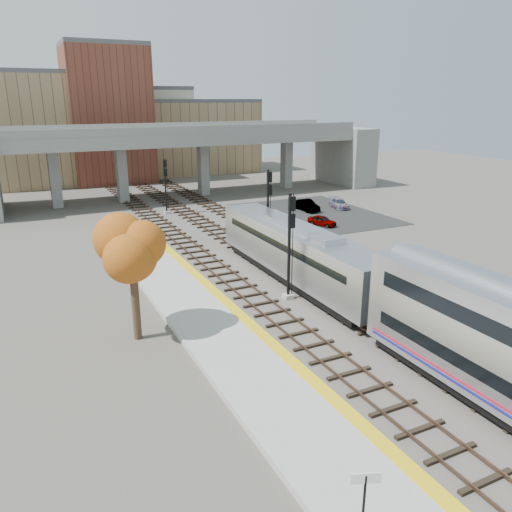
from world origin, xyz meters
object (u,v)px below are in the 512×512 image
locomotive (296,251)px  car_c (339,203)px  signal_mast_far (166,188)px  signal_mast_mid (268,211)px  tree (131,250)px  car_b (307,205)px  car_a (322,221)px  signal_mast_near (290,248)px

locomotive → car_c: (17.55, 19.62, -1.70)m
signal_mast_far → signal_mast_mid: bearing=-76.7°
tree → car_b: size_ratio=1.75×
signal_mast_mid → car_a: (8.82, 4.80, -2.86)m
signal_mast_mid → car_a: signal_mast_mid is taller
signal_mast_near → tree: 10.55m
car_a → car_c: car_c is taller
car_b → car_c: bearing=-3.8°
signal_mast_mid → car_c: signal_mast_mid is taller
signal_mast_near → signal_mast_far: 28.31m
locomotive → tree: tree is taller
signal_mast_mid → car_b: signal_mast_mid is taller
car_b → locomotive: bearing=-123.5°
locomotive → car_a: 17.04m
signal_mast_mid → car_b: bearing=46.2°
car_b → car_a: bearing=-109.0°
signal_mast_mid → car_a: size_ratio=2.22×
car_c → signal_mast_mid: bearing=-130.0°
signal_mast_mid → car_c: size_ratio=1.86×
signal_mast_mid → car_c: 19.47m
signal_mast_mid → car_a: 10.44m
signal_mast_far → tree: size_ratio=0.91×
locomotive → tree: 13.37m
signal_mast_far → locomotive: bearing=-85.3°
car_c → signal_mast_far: bearing=176.8°
tree → signal_mast_mid: bearing=40.3°
car_a → car_b: 7.26m
signal_mast_far → car_b: 16.48m
car_a → car_b: size_ratio=0.79×
locomotive → signal_mast_near: signal_mast_near is taller
signal_mast_far → car_a: bearing=-44.2°
signal_mast_near → car_a: bearing=50.6°
signal_mast_near → signal_mast_mid: (4.10, 10.93, -0.07)m
tree → signal_mast_far: bearing=70.8°
signal_mast_mid → tree: bearing=-139.7°
signal_mast_far → car_c: size_ratio=1.69×
tree → car_a: 29.20m
locomotive → car_a: (10.82, 13.05, -1.70)m
signal_mast_mid → signal_mast_far: bearing=103.3°
signal_mast_near → signal_mast_far: signal_mast_near is taller
tree → car_c: 38.44m
signal_mast_far → car_b: signal_mast_far is taller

